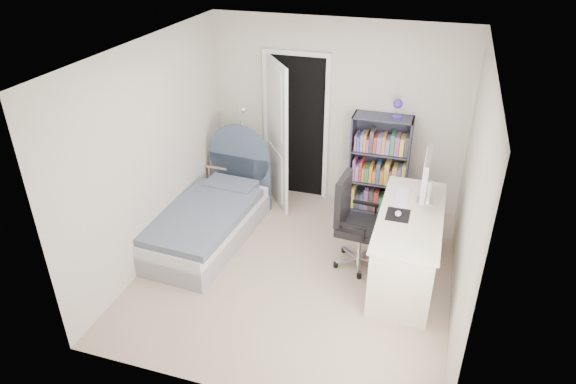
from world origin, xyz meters
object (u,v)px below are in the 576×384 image
(desk, at_px, (408,242))
(bookcase, at_px, (380,169))
(nightstand, at_px, (226,169))
(office_chair, at_px, (353,218))
(floor_lamp, at_px, (243,165))
(bed, at_px, (211,218))

(desk, bearing_deg, bookcase, 110.94)
(nightstand, height_order, office_chair, office_chair)
(nightstand, relative_size, office_chair, 0.57)
(office_chair, bearing_deg, floor_lamp, 151.52)
(floor_lamp, relative_size, bookcase, 0.90)
(bed, bearing_deg, desk, -1.57)
(desk, xyz_separation_m, office_chair, (-0.62, 0.07, 0.16))
(nightstand, height_order, floor_lamp, floor_lamp)
(bed, xyz_separation_m, bookcase, (1.88, 1.30, 0.35))
(desk, bearing_deg, floor_lamp, 157.01)
(office_chair, bearing_deg, bed, 179.98)
(bed, bearing_deg, office_chair, -0.02)
(bed, height_order, bookcase, bookcase)
(floor_lamp, xyz_separation_m, bookcase, (1.79, 0.38, 0.03))
(floor_lamp, height_order, office_chair, floor_lamp)
(nightstand, relative_size, desk, 0.38)
(floor_lamp, xyz_separation_m, desk, (2.31, -0.98, -0.14))
(floor_lamp, bearing_deg, bed, -95.58)
(bed, bearing_deg, floor_lamp, 84.42)
(nightstand, bearing_deg, office_chair, -27.86)
(bed, xyz_separation_m, desk, (2.40, -0.07, 0.17))
(bed, height_order, nightstand, bed)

